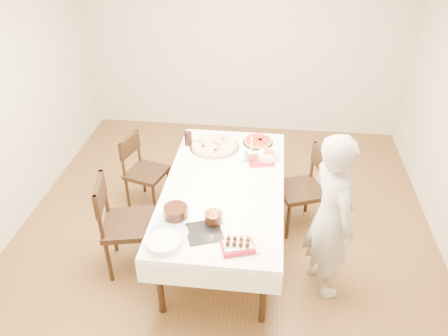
# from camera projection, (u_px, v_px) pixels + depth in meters

# --- Properties ---
(floor) EXTENTS (5.00, 5.00, 0.00)m
(floor) POSITION_uv_depth(u_px,v_px,m) (224.00, 235.00, 4.72)
(floor) COLOR brown
(floor) RESTS_ON ground
(wall_back) EXTENTS (4.50, 0.04, 2.70)m
(wall_back) POSITION_uv_depth(u_px,v_px,m) (245.00, 41.00, 6.04)
(wall_back) COLOR beige
(wall_back) RESTS_ON floor
(dining_table) EXTENTS (1.28, 2.21, 0.75)m
(dining_table) POSITION_uv_depth(u_px,v_px,m) (224.00, 215.00, 4.42)
(dining_table) COLOR white
(dining_table) RESTS_ON floor
(chair_right_savory) EXTENTS (0.62, 0.62, 0.94)m
(chair_right_savory) POSITION_uv_depth(u_px,v_px,m) (300.00, 190.00, 4.61)
(chair_right_savory) COLOR black
(chair_right_savory) RESTS_ON floor
(chair_left_savory) EXTENTS (0.55, 0.55, 0.87)m
(chair_left_savory) POSITION_uv_depth(u_px,v_px,m) (147.00, 173.00, 4.95)
(chair_left_savory) COLOR black
(chair_left_savory) RESTS_ON floor
(chair_left_dessert) EXTENTS (0.62, 0.62, 1.01)m
(chair_left_dessert) POSITION_uv_depth(u_px,v_px,m) (129.00, 224.00, 4.10)
(chair_left_dessert) COLOR black
(chair_left_dessert) RESTS_ON floor
(person) EXTENTS (0.59, 0.69, 1.61)m
(person) POSITION_uv_depth(u_px,v_px,m) (331.00, 217.00, 3.72)
(person) COLOR #A59F9B
(person) RESTS_ON floor
(pizza_white) EXTENTS (0.73, 0.73, 0.04)m
(pizza_white) POSITION_uv_depth(u_px,v_px,m) (214.00, 146.00, 4.79)
(pizza_white) COLOR beige
(pizza_white) RESTS_ON dining_table
(pizza_pepperoni) EXTENTS (0.43, 0.43, 0.04)m
(pizza_pepperoni) POSITION_uv_depth(u_px,v_px,m) (258.00, 141.00, 4.87)
(pizza_pepperoni) COLOR red
(pizza_pepperoni) RESTS_ON dining_table
(red_placemat) EXTENTS (0.31, 0.31, 0.01)m
(red_placemat) POSITION_uv_depth(u_px,v_px,m) (261.00, 161.00, 4.58)
(red_placemat) COLOR #B21E1E
(red_placemat) RESTS_ON dining_table
(pasta_bowl) EXTENTS (0.27, 0.27, 0.07)m
(pasta_bowl) POSITION_uv_depth(u_px,v_px,m) (267.00, 156.00, 4.58)
(pasta_bowl) COLOR white
(pasta_bowl) RESTS_ON dining_table
(taper_candle) EXTENTS (0.08, 0.08, 0.29)m
(taper_candle) POSITION_uv_depth(u_px,v_px,m) (251.00, 149.00, 4.49)
(taper_candle) COLOR white
(taper_candle) RESTS_ON dining_table
(shaker_pair) EXTENTS (0.09, 0.09, 0.09)m
(shaker_pair) POSITION_uv_depth(u_px,v_px,m) (246.00, 158.00, 4.53)
(shaker_pair) COLOR white
(shaker_pair) RESTS_ON dining_table
(cola_glass) EXTENTS (0.10, 0.10, 0.15)m
(cola_glass) POSITION_uv_depth(u_px,v_px,m) (188.00, 139.00, 4.81)
(cola_glass) COLOR black
(cola_glass) RESTS_ON dining_table
(layer_cake) EXTENTS (0.35, 0.35, 0.11)m
(layer_cake) POSITION_uv_depth(u_px,v_px,m) (176.00, 212.00, 3.78)
(layer_cake) COLOR black
(layer_cake) RESTS_ON dining_table
(cake_board) EXTENTS (0.37, 0.37, 0.01)m
(cake_board) POSITION_uv_depth(u_px,v_px,m) (204.00, 232.00, 3.64)
(cake_board) COLOR black
(cake_board) RESTS_ON dining_table
(birthday_cake) EXTENTS (0.19, 0.19, 0.15)m
(birthday_cake) POSITION_uv_depth(u_px,v_px,m) (213.00, 214.00, 3.71)
(birthday_cake) COLOR #331D0E
(birthday_cake) RESTS_ON dining_table
(strawberry_box) EXTENTS (0.30, 0.24, 0.07)m
(strawberry_box) POSITION_uv_depth(u_px,v_px,m) (238.00, 246.00, 3.46)
(strawberry_box) COLOR maroon
(strawberry_box) RESTS_ON dining_table
(box_lid) EXTENTS (0.30, 0.21, 0.02)m
(box_lid) POSITION_uv_depth(u_px,v_px,m) (244.00, 244.00, 3.53)
(box_lid) COLOR beige
(box_lid) RESTS_ON dining_table
(plate_stack) EXTENTS (0.30, 0.30, 0.06)m
(plate_stack) POSITION_uv_depth(u_px,v_px,m) (164.00, 242.00, 3.50)
(plate_stack) COLOR white
(plate_stack) RESTS_ON dining_table
(china_plate) EXTENTS (0.44, 0.44, 0.01)m
(china_plate) POSITION_uv_depth(u_px,v_px,m) (169.00, 234.00, 3.62)
(china_plate) COLOR white
(china_plate) RESTS_ON dining_table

